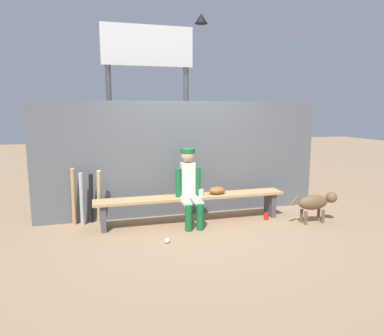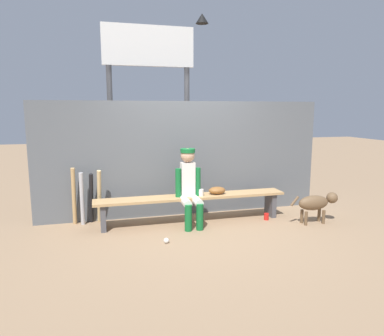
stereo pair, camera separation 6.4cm
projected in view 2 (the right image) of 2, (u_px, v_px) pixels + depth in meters
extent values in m
plane|color=#937556|center=(192.00, 222.00, 5.74)|extent=(30.00, 30.00, 0.00)
cube|color=#595E63|center=(185.00, 159.00, 6.05)|extent=(4.95, 0.03, 1.95)
cube|color=tan|center=(192.00, 197.00, 5.67)|extent=(3.10, 0.36, 0.04)
cube|color=#4C4C51|center=(103.00, 217.00, 5.35)|extent=(0.08, 0.29, 0.41)
cube|color=#4C4C51|center=(270.00, 204.00, 6.06)|extent=(0.08, 0.29, 0.41)
cube|color=silver|center=(188.00, 179.00, 5.60)|extent=(0.22, 0.13, 0.54)
sphere|color=tan|center=(188.00, 155.00, 5.54)|extent=(0.22, 0.22, 0.22)
cylinder|color=#14662D|center=(188.00, 151.00, 5.53)|extent=(0.23, 0.23, 0.06)
cylinder|color=silver|center=(185.00, 202.00, 5.45)|extent=(0.13, 0.38, 0.13)
cylinder|color=#14662D|center=(188.00, 218.00, 5.30)|extent=(0.11, 0.11, 0.41)
cylinder|color=#14662D|center=(178.00, 183.00, 5.55)|extent=(0.09, 0.09, 0.46)
cylinder|color=silver|center=(196.00, 201.00, 5.50)|extent=(0.13, 0.38, 0.13)
cylinder|color=#14662D|center=(200.00, 217.00, 5.35)|extent=(0.11, 0.11, 0.41)
cylinder|color=#14662D|center=(198.00, 182.00, 5.63)|extent=(0.09, 0.09, 0.46)
ellipsoid|color=brown|center=(217.00, 190.00, 5.76)|extent=(0.28, 0.20, 0.12)
cylinder|color=tan|center=(99.00, 197.00, 5.61)|extent=(0.10, 0.25, 0.88)
cylinder|color=black|center=(91.00, 198.00, 5.62)|extent=(0.10, 0.23, 0.83)
cylinder|color=#B7B7BC|center=(82.00, 199.00, 5.53)|extent=(0.07, 0.14, 0.85)
cylinder|color=tan|center=(74.00, 196.00, 5.54)|extent=(0.09, 0.18, 0.93)
sphere|color=white|center=(166.00, 241.00, 4.84)|extent=(0.07, 0.07, 0.07)
cylinder|color=red|center=(266.00, 217.00, 5.86)|extent=(0.08, 0.08, 0.11)
cylinder|color=silver|center=(201.00, 193.00, 5.63)|extent=(0.08, 0.08, 0.11)
cylinder|color=#3F3F42|center=(111.00, 137.00, 6.55)|extent=(0.10, 0.10, 2.60)
cylinder|color=#3F3F42|center=(187.00, 136.00, 6.92)|extent=(0.10, 0.10, 2.60)
cube|color=white|center=(148.00, 46.00, 6.46)|extent=(1.69, 0.08, 0.73)
cone|color=black|center=(202.00, 18.00, 6.54)|extent=(0.24, 0.24, 0.18)
ellipsoid|color=brown|center=(313.00, 203.00, 5.64)|extent=(0.52, 0.20, 0.24)
sphere|color=brown|center=(332.00, 198.00, 5.71)|extent=(0.18, 0.18, 0.18)
cylinder|color=brown|center=(295.00, 201.00, 5.54)|extent=(0.15, 0.04, 0.16)
cylinder|color=brown|center=(319.00, 215.00, 5.77)|extent=(0.05, 0.05, 0.22)
cylinder|color=brown|center=(324.00, 217.00, 5.66)|extent=(0.05, 0.05, 0.22)
cylinder|color=brown|center=(302.00, 216.00, 5.69)|extent=(0.05, 0.05, 0.22)
cylinder|color=brown|center=(306.00, 218.00, 5.58)|extent=(0.05, 0.05, 0.22)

